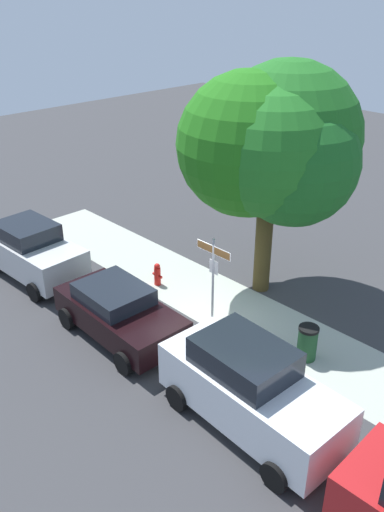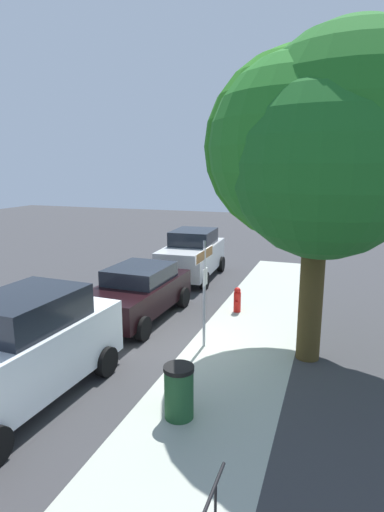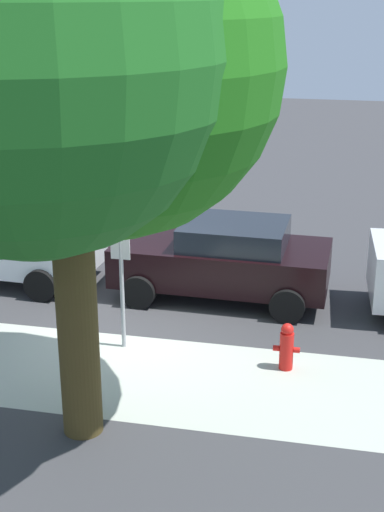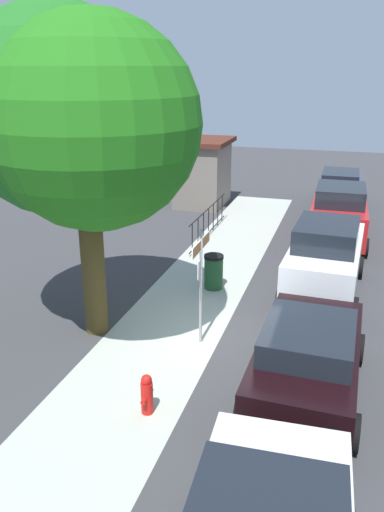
{
  "view_description": "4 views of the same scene",
  "coord_description": "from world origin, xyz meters",
  "px_view_note": "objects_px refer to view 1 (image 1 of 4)",
  "views": [
    {
      "loc": [
        9.28,
        -9.36,
        9.03
      ],
      "look_at": [
        -0.51,
        0.07,
        2.06
      ],
      "focal_mm": 37.7,
      "sensor_mm": 36.0,
      "label": 1
    },
    {
      "loc": [
        9.31,
        3.35,
        4.4
      ],
      "look_at": [
        -0.54,
        -0.11,
        2.15
      ],
      "focal_mm": 29.37,
      "sensor_mm": 36.0,
      "label": 2
    },
    {
      "loc": [
        -3.4,
        10.94,
        5.65
      ],
      "look_at": [
        -1.09,
        0.15,
        1.62
      ],
      "focal_mm": 51.3,
      "sensor_mm": 36.0,
      "label": 3
    },
    {
      "loc": [
        -9.9,
        -2.46,
        5.88
      ],
      "look_at": [
        0.08,
        0.62,
        2.03
      ],
      "focal_mm": 36.23,
      "sensor_mm": 36.0,
      "label": 4
    }
  ],
  "objects_px": {
    "car_black": "(119,312)",
    "fire_hydrant": "(157,274)",
    "trash_bin": "(307,343)",
    "car_silver": "(33,251)",
    "street_sign": "(213,266)",
    "shade_tree": "(274,147)",
    "car_white": "(250,389)"
  },
  "relations": [
    {
      "from": "street_sign",
      "to": "car_white",
      "type": "bearing_deg",
      "value": -34.91
    },
    {
      "from": "car_silver",
      "to": "trash_bin",
      "type": "height_order",
      "value": "car_silver"
    },
    {
      "from": "street_sign",
      "to": "car_silver",
      "type": "distance_m",
      "value": 6.6
    },
    {
      "from": "car_black",
      "to": "trash_bin",
      "type": "xyz_separation_m",
      "value": [
        4.29,
        2.96,
        -0.3
      ]
    },
    {
      "from": "car_white",
      "to": "street_sign",
      "type": "bearing_deg",
      "value": 147.72
    },
    {
      "from": "shade_tree",
      "to": "car_silver",
      "type": "bearing_deg",
      "value": -140.78
    },
    {
      "from": "shade_tree",
      "to": "car_silver",
      "type": "height_order",
      "value": "shade_tree"
    },
    {
      "from": "street_sign",
      "to": "fire_hydrant",
      "type": "height_order",
      "value": "street_sign"
    },
    {
      "from": "street_sign",
      "to": "shade_tree",
      "type": "xyz_separation_m",
      "value": [
        -0.04,
        2.49,
        2.95
      ]
    },
    {
      "from": "street_sign",
      "to": "shade_tree",
      "type": "height_order",
      "value": "shade_tree"
    },
    {
      "from": "car_silver",
      "to": "fire_hydrant",
      "type": "height_order",
      "value": "car_silver"
    },
    {
      "from": "car_silver",
      "to": "car_black",
      "type": "height_order",
      "value": "car_silver"
    },
    {
      "from": "street_sign",
      "to": "shade_tree",
      "type": "bearing_deg",
      "value": 90.81
    },
    {
      "from": "car_black",
      "to": "street_sign",
      "type": "bearing_deg",
      "value": 64.11
    },
    {
      "from": "shade_tree",
      "to": "fire_hydrant",
      "type": "bearing_deg",
      "value": -139.65
    },
    {
      "from": "car_black",
      "to": "fire_hydrant",
      "type": "bearing_deg",
      "value": 120.2
    },
    {
      "from": "shade_tree",
      "to": "trash_bin",
      "type": "bearing_deg",
      "value": -33.05
    },
    {
      "from": "shade_tree",
      "to": "car_black",
      "type": "distance_m",
      "value": 6.47
    },
    {
      "from": "street_sign",
      "to": "car_white",
      "type": "xyz_separation_m",
      "value": [
        3.53,
        -2.46,
        -0.8
      ]
    },
    {
      "from": "car_silver",
      "to": "trash_bin",
      "type": "bearing_deg",
      "value": 15.1
    },
    {
      "from": "car_white",
      "to": "fire_hydrant",
      "type": "height_order",
      "value": "car_white"
    },
    {
      "from": "car_silver",
      "to": "trash_bin",
      "type": "relative_size",
      "value": 4.16
    },
    {
      "from": "fire_hydrant",
      "to": "trash_bin",
      "type": "xyz_separation_m",
      "value": [
        5.75,
        0.3,
        0.11
      ]
    },
    {
      "from": "car_silver",
      "to": "fire_hydrant",
      "type": "xyz_separation_m",
      "value": [
        3.34,
        2.63,
        -0.57
      ]
    },
    {
      "from": "street_sign",
      "to": "car_silver",
      "type": "xyz_separation_m",
      "value": [
        -6.07,
        -2.44,
        -0.87
      ]
    },
    {
      "from": "car_silver",
      "to": "car_white",
      "type": "bearing_deg",
      "value": -2.95
    },
    {
      "from": "trash_bin",
      "to": "car_silver",
      "type": "bearing_deg",
      "value": -162.1
    },
    {
      "from": "street_sign",
      "to": "car_black",
      "type": "height_order",
      "value": "street_sign"
    },
    {
      "from": "street_sign",
      "to": "car_black",
      "type": "distance_m",
      "value": 2.96
    },
    {
      "from": "car_black",
      "to": "shade_tree",
      "type": "bearing_deg",
      "value": 77.41
    },
    {
      "from": "car_black",
      "to": "fire_hydrant",
      "type": "relative_size",
      "value": 5.3
    },
    {
      "from": "car_silver",
      "to": "street_sign",
      "type": "bearing_deg",
      "value": 19.08
    }
  ]
}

